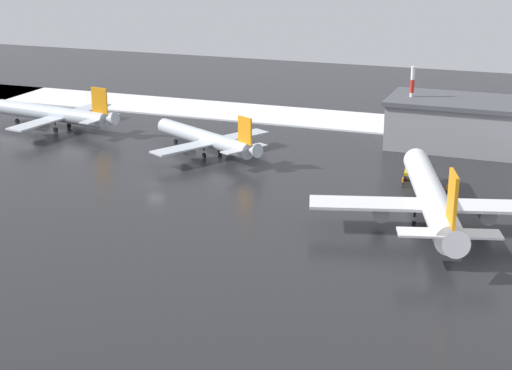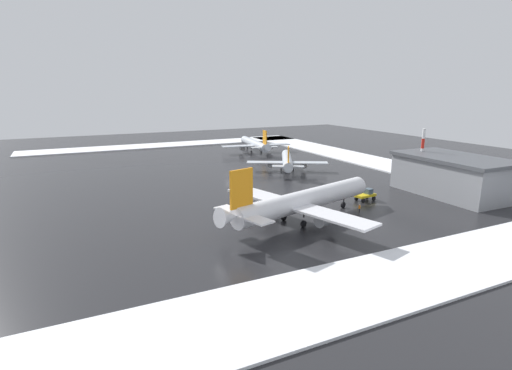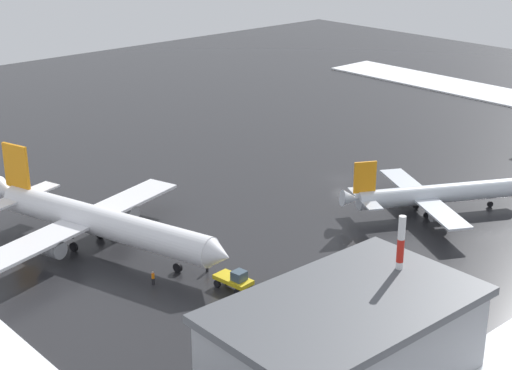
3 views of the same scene
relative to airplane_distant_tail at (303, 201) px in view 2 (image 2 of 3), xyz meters
name	(u,v)px [view 2 (image 2 of 3)]	position (x,y,z in m)	size (l,w,h in m)	color
ground_plane	(230,175)	(42.34, -2.98, -3.82)	(240.00, 240.00, 0.00)	#232326
snow_bank_far	(369,161)	(42.34, -52.98, -3.65)	(152.00, 16.00, 0.35)	white
snow_bank_left	(422,271)	(-24.66, -2.98, -3.65)	(14.00, 116.00, 0.35)	white
snow_bank_right	(170,145)	(109.34, -2.98, -3.65)	(14.00, 116.00, 0.35)	white
airplane_distant_tail	(303,201)	(0.00, 0.00, 0.00)	(32.18, 38.27, 11.57)	white
airplane_foreground_jet	(287,161)	(41.64, -21.06, -1.03)	(26.08, 22.26, 8.46)	silver
airplane_far_rear	(255,144)	(76.68, -27.35, -0.75)	(31.25, 26.05, 9.29)	silver
pushback_tug	(366,195)	(5.69, -19.83, -2.54)	(2.75, 4.82, 2.50)	gold
ground_crew_mid_apron	(344,199)	(6.11, -14.20, -2.85)	(0.36, 0.36, 1.71)	black
ground_crew_by_nose_gear	(359,208)	(-0.67, -12.66, -2.85)	(0.36, 0.36, 1.71)	black
antenna_mast	(421,158)	(9.54, -39.83, 3.31)	(0.70, 0.70, 14.27)	red
cargo_hangar	(453,175)	(1.02, -40.72, 0.62)	(25.25, 15.42, 8.80)	gray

